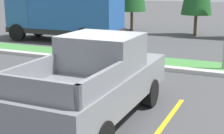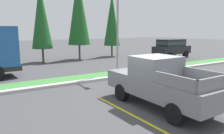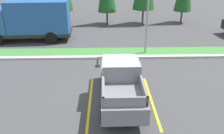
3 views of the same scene
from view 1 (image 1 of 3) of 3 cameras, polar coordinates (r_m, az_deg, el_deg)
The scene contains 7 objects.
ground_plane at distance 8.92m, azimuth -3.09°, elevation -7.47°, with size 120.00×120.00×0.00m, color #424244.
parking_line_near at distance 9.02m, azimuth -11.46°, elevation -7.46°, with size 0.12×4.80×0.01m, color yellow.
parking_line_far at distance 7.74m, azimuth 7.91°, elevation -11.03°, with size 0.12×4.80×0.01m, color yellow.
curb_strip at distance 13.33m, azimuth 6.85°, elevation 0.05°, with size 56.00×0.40×0.15m, color #B2B2AD.
grass_median at distance 14.36m, azimuth 8.18°, elevation 0.83°, with size 56.00×1.80×0.06m, color #42843D.
pickup_truck_main at distance 7.95m, azimuth -2.49°, elevation -2.22°, with size 2.00×5.24×2.10m.
cargo_truck_distant at distance 19.77m, azimuth -7.81°, elevation 9.74°, with size 6.90×2.75×3.40m.
Camera 1 is at (3.86, -7.35, 3.25)m, focal length 53.32 mm.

